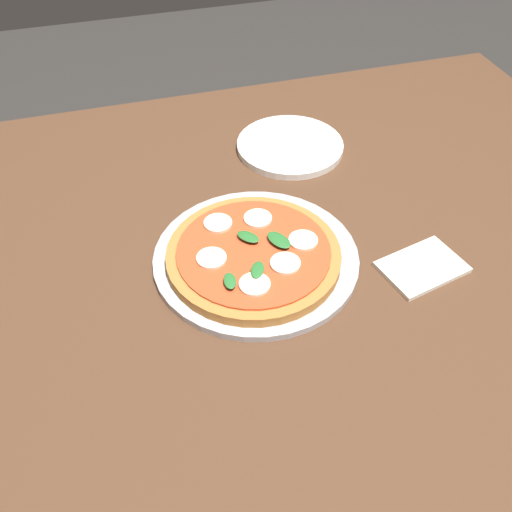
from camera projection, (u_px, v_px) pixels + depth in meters
name	position (u px, v px, depth m)	size (l,w,h in m)	color
ground_plane	(266.00, 452.00, 1.52)	(6.00, 6.00, 0.00)	#2D2B28
dining_table	(271.00, 276.00, 1.04)	(1.46, 1.04, 0.77)	#4C301E
serving_tray	(256.00, 258.00, 0.93)	(0.33, 0.33, 0.01)	#B2B2B7
pizza	(254.00, 255.00, 0.91)	(0.28, 0.28, 0.03)	#B27033
plate_white	(290.00, 146.00, 1.16)	(0.22, 0.22, 0.01)	white
napkin	(422.00, 267.00, 0.92)	(0.13, 0.09, 0.01)	white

